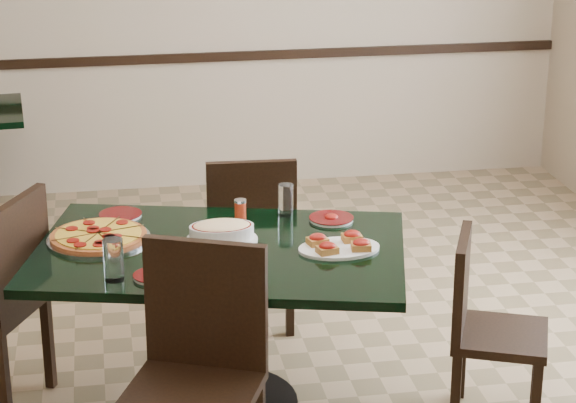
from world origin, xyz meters
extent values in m
plane|color=#866D4D|center=(0.00, 0.00, 0.00)|extent=(5.50, 5.50, 0.00)
plane|color=gray|center=(0.00, -2.75, 1.40)|extent=(5.00, 0.00, 5.00)
cube|color=black|center=(0.00, 2.73, 0.90)|extent=(5.00, 0.03, 0.06)
cube|color=black|center=(-0.19, -0.29, 0.73)|extent=(1.72, 1.33, 0.04)
cylinder|color=black|center=(-0.19, -0.29, 0.35)|extent=(0.13, 0.13, 0.71)
cylinder|color=black|center=(-0.19, -0.29, 0.01)|extent=(0.65, 0.65, 0.03)
cube|color=black|center=(0.05, 0.55, 0.44)|extent=(0.45, 0.45, 0.04)
cube|color=black|center=(0.04, 0.35, 0.69)|extent=(0.43, 0.06, 0.46)
cube|color=black|center=(0.24, 0.72, 0.21)|extent=(0.04, 0.04, 0.42)
cube|color=black|center=(0.22, 0.36, 0.21)|extent=(0.04, 0.04, 0.42)
cube|color=black|center=(-0.13, 0.74, 0.21)|extent=(0.04, 0.04, 0.42)
cube|color=black|center=(-0.14, 0.37, 0.21)|extent=(0.04, 0.04, 0.42)
cube|color=black|center=(-0.38, -1.02, 0.48)|extent=(0.61, 0.61, 0.04)
cube|color=black|center=(-0.30, -0.83, 0.75)|extent=(0.45, 0.22, 0.50)
cube|color=black|center=(0.95, -0.59, 0.39)|extent=(0.50, 0.50, 0.04)
cube|color=black|center=(0.79, -0.53, 0.62)|extent=(0.19, 0.37, 0.41)
cube|color=black|center=(1.04, -0.81, 0.19)|extent=(0.05, 0.05, 0.37)
cube|color=black|center=(0.74, -0.68, 0.19)|extent=(0.05, 0.05, 0.37)
cube|color=black|center=(1.17, -0.50, 0.19)|extent=(0.05, 0.05, 0.37)
cube|color=black|center=(0.87, -0.38, 0.19)|extent=(0.05, 0.05, 0.37)
cube|color=black|center=(-1.01, -0.16, 0.72)|extent=(0.23, 0.42, 0.48)
cube|color=black|center=(-0.93, 0.02, 0.22)|extent=(0.05, 0.05, 0.44)
cube|color=black|center=(-1.10, -0.33, 0.22)|extent=(0.05, 0.05, 0.44)
cylinder|color=silver|center=(-0.68, -0.11, 0.76)|extent=(0.44, 0.44, 0.01)
cylinder|color=#9C5222|center=(-0.68, -0.11, 0.77)|extent=(0.41, 0.41, 0.02)
cylinder|color=gold|center=(-0.68, -0.11, 0.78)|extent=(0.36, 0.36, 0.01)
cylinder|color=silver|center=(-0.17, -0.22, 0.76)|extent=(0.30, 0.30, 0.01)
ellipsoid|color=beige|center=(-0.17, -0.22, 0.82)|extent=(0.25, 0.16, 0.04)
ellipsoid|color=#A6772E|center=(-0.16, -0.55, 0.81)|extent=(0.17, 0.08, 0.07)
cylinder|color=silver|center=(-0.47, -0.56, 0.76)|extent=(0.16, 0.16, 0.01)
cylinder|color=#3D0405|center=(-0.47, -0.56, 0.76)|extent=(0.17, 0.17, 0.00)
cylinder|color=silver|center=(0.34, -0.05, 0.76)|extent=(0.19, 0.19, 0.01)
cylinder|color=#3D0405|center=(0.34, -0.05, 0.76)|extent=(0.20, 0.20, 0.00)
ellipsoid|color=#9A1607|center=(0.34, -0.05, 0.77)|extent=(0.06, 0.06, 0.03)
cylinder|color=silver|center=(-0.58, 0.16, 0.76)|extent=(0.19, 0.19, 0.01)
cylinder|color=#3D0405|center=(-0.58, 0.16, 0.76)|extent=(0.19, 0.19, 0.00)
cube|color=white|center=(-0.41, -0.64, 0.75)|extent=(0.17, 0.17, 0.00)
cube|color=silver|center=(-0.39, -0.64, 0.76)|extent=(0.03, 0.15, 0.00)
cylinder|color=silver|center=(0.15, 0.05, 0.82)|extent=(0.07, 0.07, 0.15)
cylinder|color=silver|center=(-0.63, -0.55, 0.83)|extent=(0.08, 0.08, 0.17)
cylinder|color=#B02E12|center=(-0.06, 0.04, 0.79)|extent=(0.05, 0.05, 0.08)
cylinder|color=silver|center=(-0.06, 0.04, 0.84)|extent=(0.05, 0.05, 0.01)
camera|label=1|loc=(-0.65, -4.61, 2.50)|focal=70.00mm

